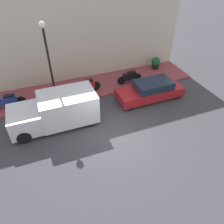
# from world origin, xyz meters

# --- Properties ---
(ground_plane) EXTENTS (60.00, 60.00, 0.00)m
(ground_plane) POSITION_xyz_m (0.00, 0.00, 0.00)
(ground_plane) COLOR #38383D
(sidewalk) EXTENTS (2.83, 15.18, 0.13)m
(sidewalk) POSITION_xyz_m (5.11, 0.00, 0.06)
(sidewalk) COLOR brown
(sidewalk) RESTS_ON ground_plane
(building_facade) EXTENTS (0.30, 15.18, 6.13)m
(building_facade) POSITION_xyz_m (6.68, 0.00, 3.06)
(building_facade) COLOR beige
(building_facade) RESTS_ON ground_plane
(parked_car) EXTENTS (1.61, 4.21, 1.20)m
(parked_car) POSITION_xyz_m (2.50, -3.49, 0.58)
(parked_car) COLOR maroon
(parked_car) RESTS_ON ground_plane
(delivery_van) EXTENTS (1.98, 4.60, 1.80)m
(delivery_van) POSITION_xyz_m (2.15, 2.54, 0.92)
(delivery_van) COLOR silver
(delivery_van) RESTS_ON ground_plane
(motorcycle_blue) EXTENTS (0.30, 2.00, 0.83)m
(motorcycle_blue) POSITION_xyz_m (4.56, 5.00, 0.57)
(motorcycle_blue) COLOR navy
(motorcycle_blue) RESTS_ON sidewalk
(motorcycle_black) EXTENTS (0.30, 1.79, 0.87)m
(motorcycle_black) POSITION_xyz_m (4.56, -2.98, 0.59)
(motorcycle_black) COLOR black
(motorcycle_black) RESTS_ON sidewalk
(motorcycle_red) EXTENTS (0.30, 1.77, 0.87)m
(motorcycle_red) POSITION_xyz_m (4.50, 0.09, 0.59)
(motorcycle_red) COLOR #B21E1E
(motorcycle_red) RESTS_ON sidewalk
(streetlamp) EXTENTS (0.35, 0.35, 4.86)m
(streetlamp) POSITION_xyz_m (4.08, 2.24, 3.34)
(streetlamp) COLOR black
(streetlamp) RESTS_ON sidewalk
(potted_plant) EXTENTS (0.69, 0.69, 0.93)m
(potted_plant) POSITION_xyz_m (5.79, -5.77, 0.62)
(potted_plant) COLOR black
(potted_plant) RESTS_ON sidewalk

